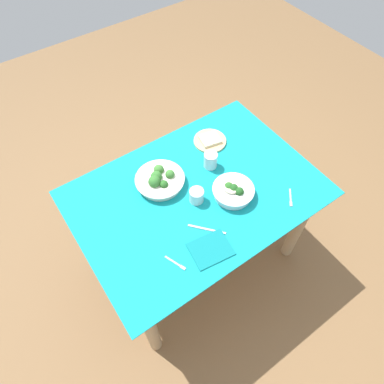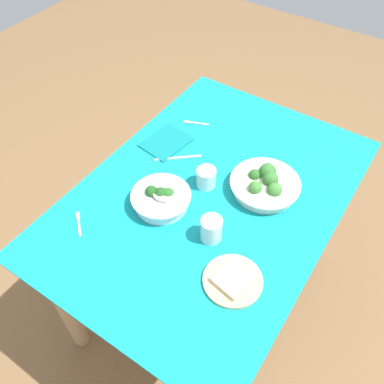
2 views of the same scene
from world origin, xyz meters
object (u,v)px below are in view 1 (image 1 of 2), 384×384
object	(u,v)px
water_glass_center	(197,196)
water_glass_side	(211,160)
napkin_folded_upper	(211,249)
fork_by_near_bowl	(176,263)
table_knife_left	(207,229)
broccoli_bowl_far	(160,180)
broccoli_bowl_near	(233,191)
bread_side_plate	(210,140)
fork_by_far_bowl	(291,198)

from	to	relation	value
water_glass_center	water_glass_side	distance (m)	0.24
water_glass_side	napkin_folded_upper	bearing A→B (deg)	-126.46
fork_by_near_bowl	napkin_folded_upper	size ratio (longest dim) A/B	0.58
fork_by_near_bowl	napkin_folded_upper	xyz separation A→B (m)	(0.17, -0.03, 0.00)
water_glass_side	table_knife_left	size ratio (longest dim) A/B	0.48
broccoli_bowl_far	napkin_folded_upper	distance (m)	0.46
broccoli_bowl_far	fork_by_near_bowl	bearing A→B (deg)	-112.96
broccoli_bowl_far	napkin_folded_upper	xyz separation A→B (m)	(-0.01, -0.46, -0.03)
broccoli_bowl_far	water_glass_side	size ratio (longest dim) A/B	2.89
broccoli_bowl_near	water_glass_side	world-z (taller)	water_glass_side
water_glass_center	broccoli_bowl_near	bearing A→B (deg)	-25.29
broccoli_bowl_far	bread_side_plate	world-z (taller)	broccoli_bowl_far
bread_side_plate	fork_by_near_bowl	distance (m)	0.78
bread_side_plate	fork_by_far_bowl	xyz separation A→B (m)	(0.10, -0.56, -0.01)
napkin_folded_upper	broccoli_bowl_near	bearing A→B (deg)	33.47
broccoli_bowl_far	fork_by_far_bowl	distance (m)	0.68
water_glass_center	napkin_folded_upper	world-z (taller)	water_glass_center
broccoli_bowl_far	water_glass_center	distance (m)	0.22
fork_by_far_bowl	napkin_folded_upper	distance (m)	0.51
broccoli_bowl_near	fork_by_far_bowl	bearing A→B (deg)	-39.49
broccoli_bowl_far	broccoli_bowl_near	distance (m)	0.38
broccoli_bowl_near	fork_by_far_bowl	xyz separation A→B (m)	(0.23, -0.19, -0.03)
water_glass_side	fork_by_far_bowl	size ratio (longest dim) A/B	1.01
broccoli_bowl_far	water_glass_center	xyz separation A→B (m)	(0.10, -0.20, 0.01)
bread_side_plate	water_glass_side	bearing A→B (deg)	-125.98
bread_side_plate	water_glass_side	xyz separation A→B (m)	(-0.11, -0.15, 0.03)
table_knife_left	napkin_folded_upper	bearing A→B (deg)	-68.10
broccoli_bowl_far	fork_by_near_bowl	distance (m)	0.46
bread_side_plate	napkin_folded_upper	distance (m)	0.69
fork_by_near_bowl	napkin_folded_upper	bearing A→B (deg)	57.81
broccoli_bowl_far	fork_by_far_bowl	xyz separation A→B (m)	(0.50, -0.46, -0.03)
water_glass_center	fork_by_far_bowl	size ratio (longest dim) A/B	0.85
fork_by_far_bowl	napkin_folded_upper	xyz separation A→B (m)	(-0.51, 0.01, 0.00)
fork_by_far_bowl	napkin_folded_upper	size ratio (longest dim) A/B	0.48
broccoli_bowl_near	fork_by_far_bowl	distance (m)	0.30
broccoli_bowl_near	fork_by_near_bowl	world-z (taller)	broccoli_bowl_near
fork_by_far_bowl	fork_by_near_bowl	distance (m)	0.68
fork_by_near_bowl	table_knife_left	size ratio (longest dim) A/B	0.58
fork_by_far_bowl	water_glass_side	bearing A→B (deg)	-112.42
broccoli_bowl_far	water_glass_side	world-z (taller)	same
fork_by_far_bowl	table_knife_left	xyz separation A→B (m)	(-0.46, 0.10, -0.00)
fork_by_far_bowl	fork_by_near_bowl	world-z (taller)	same
water_glass_side	fork_by_far_bowl	bearing A→B (deg)	-63.49
broccoli_bowl_near	water_glass_center	distance (m)	0.19
broccoli_bowl_far	water_glass_side	bearing A→B (deg)	-10.16
broccoli_bowl_far	bread_side_plate	bearing A→B (deg)	13.34
water_glass_side	napkin_folded_upper	distance (m)	0.51
broccoli_bowl_near	fork_by_far_bowl	size ratio (longest dim) A/B	2.41
water_glass_side	fork_by_near_bowl	world-z (taller)	water_glass_side
broccoli_bowl_far	fork_by_far_bowl	world-z (taller)	broccoli_bowl_far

